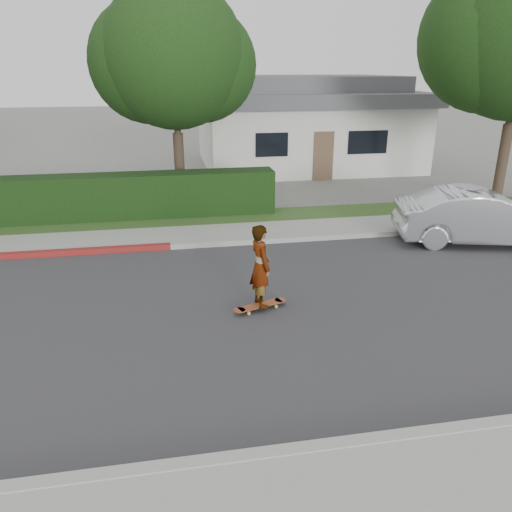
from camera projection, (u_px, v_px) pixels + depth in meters
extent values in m
plane|color=slate|center=(123.00, 322.00, 9.75)|extent=(120.00, 120.00, 0.00)
cube|color=#2D2D30|center=(123.00, 322.00, 9.75)|extent=(60.00, 8.00, 0.01)
cube|color=#9E9E99|center=(100.00, 478.00, 5.95)|extent=(60.00, 0.20, 0.15)
cube|color=#9E9E99|center=(133.00, 249.00, 13.50)|extent=(60.00, 0.20, 0.15)
cube|color=gray|center=(135.00, 239.00, 14.33)|extent=(60.00, 1.60, 0.12)
cube|color=#2D4C1E|center=(137.00, 223.00, 15.81)|extent=(60.00, 1.60, 0.10)
cube|color=black|center=(38.00, 201.00, 15.61)|extent=(15.00, 1.00, 1.50)
cylinder|color=#33261C|center=(180.00, 169.00, 17.84)|extent=(0.36, 0.36, 2.52)
cylinder|color=#33261C|center=(177.00, 115.00, 17.17)|extent=(0.24, 0.24, 2.10)
sphere|color=black|center=(174.00, 55.00, 16.50)|extent=(4.80, 4.80, 4.80)
sphere|color=black|center=(150.00, 62.00, 16.80)|extent=(4.08, 4.08, 4.08)
sphere|color=black|center=(200.00, 65.00, 17.03)|extent=(3.84, 3.84, 3.84)
cylinder|color=#33261C|center=(501.00, 167.00, 17.31)|extent=(0.36, 0.36, 2.88)
sphere|color=black|center=(494.00, 38.00, 16.08)|extent=(4.76, 4.76, 4.76)
cube|color=beige|center=(303.00, 134.00, 25.28)|extent=(10.00, 8.00, 3.00)
cube|color=#4C4C51|center=(305.00, 97.00, 24.64)|extent=(10.60, 8.60, 0.60)
cube|color=#4C4C51|center=(305.00, 84.00, 24.43)|extent=(8.40, 6.40, 0.80)
cube|color=black|center=(272.00, 145.00, 21.13)|extent=(1.40, 0.06, 1.00)
cube|color=black|center=(368.00, 142.00, 21.84)|extent=(1.80, 0.06, 1.00)
cube|color=brown|center=(323.00, 156.00, 21.70)|extent=(0.90, 0.06, 2.10)
cylinder|color=gold|center=(249.00, 313.00, 10.02)|extent=(0.07, 0.06, 0.06)
cylinder|color=gold|center=(245.00, 310.00, 10.16)|extent=(0.07, 0.06, 0.06)
cylinder|color=gold|center=(276.00, 306.00, 10.31)|extent=(0.07, 0.06, 0.06)
cylinder|color=gold|center=(271.00, 303.00, 10.45)|extent=(0.07, 0.06, 0.06)
cube|color=silver|center=(247.00, 309.00, 10.07)|extent=(0.11, 0.20, 0.03)
cube|color=silver|center=(274.00, 303.00, 10.36)|extent=(0.11, 0.20, 0.03)
cube|color=maroon|center=(260.00, 305.00, 10.21)|extent=(0.98, 0.53, 0.02)
cylinder|color=maroon|center=(240.00, 310.00, 9.99)|extent=(0.30, 0.30, 0.02)
cylinder|color=maroon|center=(280.00, 300.00, 10.43)|extent=(0.30, 0.30, 0.02)
imported|color=white|center=(260.00, 266.00, 9.90)|extent=(0.53, 0.69, 1.71)
imported|color=silver|center=(481.00, 217.00, 13.89)|extent=(4.90, 2.72, 1.53)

